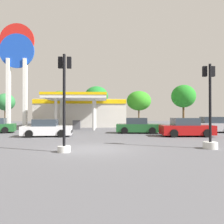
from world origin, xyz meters
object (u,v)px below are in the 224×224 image
tree_4 (183,96)px  car_0 (138,126)px  station_pole_sign (17,61)px  tree_3 (139,101)px  tree_2 (96,96)px  car_4 (211,125)px  traffic_signal_0 (64,112)px  tree_0 (5,102)px  car_3 (186,128)px  traffic_signal_1 (210,122)px  tree_1 (61,102)px  car_1 (47,129)px

tree_4 → car_0: bearing=-122.0°
station_pole_sign → tree_3: size_ratio=2.16×
tree_2 → tree_3: tree_2 is taller
car_0 → station_pole_sign: bearing=158.0°
car_4 → traffic_signal_0: (-12.90, -11.16, 1.26)m
station_pole_sign → tree_0: 14.64m
station_pole_sign → car_4: (21.68, -5.00, -7.61)m
station_pole_sign → tree_2: 15.35m
traffic_signal_0 → car_0: bearing=63.4°
car_3 → traffic_signal_1: traffic_signal_1 is taller
car_3 → traffic_signal_1: bearing=-99.8°
station_pole_sign → traffic_signal_1: size_ratio=2.80×
traffic_signal_0 → traffic_signal_1: size_ratio=1.05×
tree_2 → tree_1: bearing=-179.6°
car_1 → tree_3: size_ratio=0.69×
car_1 → station_pole_sign: bearing=124.6°
traffic_signal_1 → tree_0: bearing=130.4°
traffic_signal_1 → tree_4: (8.14, 26.73, 3.56)m
car_1 → traffic_signal_0: bearing=-69.4°
car_0 → tree_0: bearing=139.4°
tree_3 → car_0: bearing=-99.0°
car_3 → tree_4: size_ratio=0.62×
traffic_signal_0 → station_pole_sign: bearing=118.5°
traffic_signal_1 → tree_2: bearing=105.1°
tree_1 → tree_4: (21.76, -0.36, 1.02)m
traffic_signal_1 → tree_3: bearing=89.3°
station_pole_sign → tree_3: station_pole_sign is taller
tree_3 → tree_4: tree_4 is taller
tree_4 → car_3: bearing=-109.2°
car_0 → tree_2: 18.64m
traffic_signal_0 → tree_0: 32.44m
tree_0 → tree_2: 16.14m
car_3 → tree_3: (-0.81, 21.07, 3.54)m
car_0 → tree_2: size_ratio=0.65×
car_1 → tree_3: bearing=62.3°
traffic_signal_0 → tree_0: bearing=118.9°
traffic_signal_0 → tree_2: 28.14m
car_4 → tree_2: (-12.43, 16.80, 4.34)m
car_0 → car_3: bearing=-40.6°
car_0 → tree_1: 20.93m
tree_0 → tree_4: bearing=-1.4°
tree_1 → tree_4: size_ratio=0.85×
car_4 → tree_0: 33.46m
car_1 → traffic_signal_0: traffic_signal_0 is taller
car_0 → tree_3: (2.84, 17.94, 3.56)m
traffic_signal_0 → tree_3: 29.65m
car_1 → tree_3: 23.84m
traffic_signal_1 → car_0: bearing=104.7°
car_0 → tree_2: (-4.78, 17.48, 4.38)m
tree_1 → car_0: bearing=-57.5°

